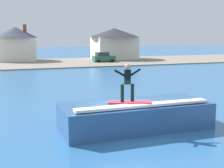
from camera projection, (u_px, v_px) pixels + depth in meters
ground_plane at (125, 133)px, 14.23m from camera, size 260.00×260.00×0.00m
wave_crest at (136, 115)px, 14.89m from camera, size 7.31×2.90×1.41m
surfboard at (130, 102)px, 14.13m from camera, size 2.06×1.20×0.06m
surfer at (127, 81)px, 13.96m from camera, size 1.33×0.32×1.77m
shoreline_bank at (34, 63)px, 51.14m from camera, size 120.00×19.30×0.16m
car_far_shore at (103, 57)px, 53.23m from camera, size 3.83×2.19×1.86m
house_gabled_white at (114, 42)px, 59.64m from camera, size 9.89×9.89×6.20m
house_small_cottage at (15, 42)px, 55.43m from camera, size 8.37×8.37×6.74m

